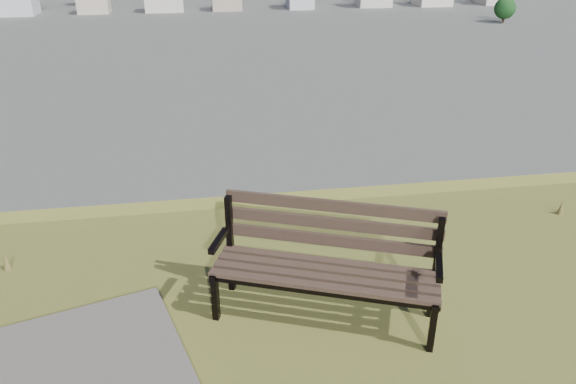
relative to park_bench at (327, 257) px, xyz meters
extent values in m
cube|color=#3F2C24|center=(-0.11, -0.29, -0.10)|extent=(1.85, 0.81, 0.04)
cube|color=#3F2C24|center=(-0.07, -0.16, -0.10)|extent=(1.85, 0.81, 0.04)
cube|color=#3F2C24|center=(-0.02, -0.04, -0.10)|extent=(1.85, 0.81, 0.04)
cube|color=#3F2C24|center=(0.03, 0.08, -0.10)|extent=(1.85, 0.81, 0.04)
cube|color=#3F2C24|center=(0.06, 0.16, 0.07)|extent=(1.83, 0.76, 0.11)
cube|color=#3F2C24|center=(0.07, 0.18, 0.23)|extent=(1.83, 0.76, 0.11)
cube|color=#3F2C24|center=(0.08, 0.21, 0.39)|extent=(1.83, 0.76, 0.11)
cube|color=black|center=(-0.99, 0.04, -0.34)|extent=(0.07, 0.08, 0.48)
cube|color=black|center=(-0.82, 0.47, -0.08)|extent=(0.07, 0.08, 1.00)
cube|color=black|center=(-0.91, 0.24, -0.13)|extent=(0.25, 0.52, 0.05)
cube|color=black|center=(-0.93, 0.19, 0.14)|extent=(0.20, 0.38, 0.05)
cube|color=black|center=(0.74, -0.65, -0.34)|extent=(0.07, 0.08, 0.48)
cube|color=black|center=(0.92, -0.22, -0.08)|extent=(0.07, 0.08, 1.00)
cube|color=black|center=(0.83, -0.45, -0.13)|extent=(0.25, 0.52, 0.05)
cube|color=black|center=(0.81, -0.50, 0.14)|extent=(0.20, 0.38, 0.05)
cube|color=black|center=(-0.12, -0.30, -0.15)|extent=(1.83, 0.77, 0.04)
cube|color=black|center=(0.03, 0.09, -0.15)|extent=(1.83, 0.77, 0.04)
cone|color=brown|center=(-3.07, 1.17, -0.48)|extent=(0.08, 0.08, 0.19)
cone|color=brown|center=(3.23, 1.37, -0.49)|extent=(0.08, 0.08, 0.18)
cube|color=beige|center=(-59.17, 198.17, -22.08)|extent=(11.00, 11.00, 7.00)
cube|color=#B9AB9E|center=(-35.17, 198.17, -22.08)|extent=(11.00, 11.00, 7.00)
cube|color=#C1AD99|center=(-11.17, 198.17, -22.08)|extent=(11.00, 11.00, 7.00)
cylinder|color=#332319|center=(90.83, 158.17, -24.53)|extent=(0.80, 0.80, 2.10)
sphere|color=#123314|center=(90.83, 158.17, -21.38)|extent=(6.30, 6.30, 6.30)
cylinder|color=#332319|center=(-39.17, 218.17, -24.23)|extent=(0.80, 0.80, 2.70)
camera|label=1|loc=(-1.00, -4.05, 2.66)|focal=35.00mm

